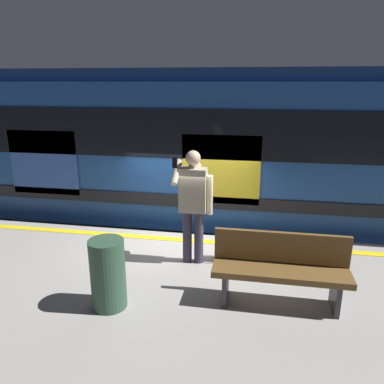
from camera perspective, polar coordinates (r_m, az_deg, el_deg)
The scene contains 10 objects.
ground_plane at distance 7.33m, azimuth -0.76°, elevation -14.42°, with size 23.52×23.52×0.00m, color #4C4742.
platform at distance 5.05m, azimuth -6.53°, elevation -23.31°, with size 14.19×4.94×1.10m, color gray.
safety_line at distance 6.55m, azimuth -1.30°, elevation -7.45°, with size 13.90×0.16×0.01m, color yellow.
track_rail_near at distance 8.26m, azimuth 0.72°, elevation -9.96°, with size 18.44×0.08×0.16m, color slate.
track_rail_far at distance 9.55m, azimuth 2.14°, elevation -6.13°, with size 18.44×0.08×0.16m, color slate.
train_carriage at distance 8.45m, azimuth -6.73°, elevation 7.69°, with size 10.21×2.80×3.88m.
passenger at distance 5.45m, azimuth 0.20°, elevation -0.97°, with size 0.57×0.55×1.75m.
handbag at distance 5.82m, azimuth 5.35°, elevation -9.00°, with size 0.32×0.30×0.37m.
bench at distance 4.77m, azimuth 13.58°, elevation -11.21°, with size 1.67×0.44×0.90m.
trash_bin at distance 4.70m, azimuth -12.94°, elevation -12.31°, with size 0.43×0.43×0.89m, color #2D4C38.
Camera 1 is at (-1.19, 6.15, 3.80)m, focal length 34.30 mm.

